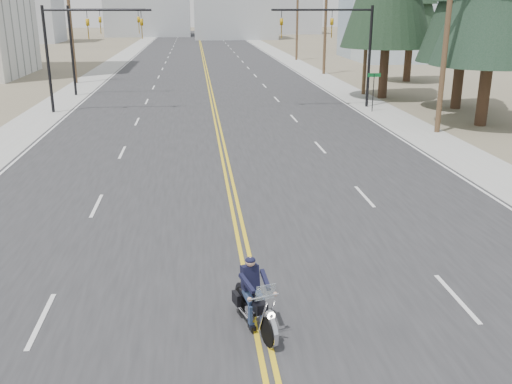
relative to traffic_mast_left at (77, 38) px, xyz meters
name	(u,v)px	position (x,y,z in m)	size (l,w,h in m)	color
road	(204,61)	(8.98, 38.00, -4.93)	(20.00, 200.00, 0.01)	#303033
sidewalk_left	(116,62)	(-2.52, 38.00, -4.93)	(3.00, 200.00, 0.01)	#A5A5A0
sidewalk_right	(289,60)	(20.48, 38.00, -4.93)	(3.00, 200.00, 0.01)	#A5A5A0
traffic_mast_left	(77,38)	(0.00, 0.00, 0.00)	(7.10, 0.26, 7.00)	black
traffic_mast_right	(342,36)	(17.95, 0.00, 0.00)	(7.10, 0.26, 7.00)	black
traffic_mast_far	(92,34)	(-0.33, 8.00, -0.06)	(6.10, 0.26, 7.00)	black
street_sign	(374,85)	(19.78, -2.00, -3.13)	(0.90, 0.06, 2.62)	black
utility_pole_b	(448,24)	(21.48, -9.00, 1.05)	(2.20, 0.30, 11.50)	brown
utility_pole_c	(367,22)	(21.48, 6.00, 0.79)	(2.20, 0.30, 11.00)	brown
utility_pole_d	(326,16)	(21.48, 21.00, 1.05)	(2.20, 0.30, 11.50)	brown
utility_pole_e	(297,16)	(21.48, 38.00, 0.79)	(2.20, 0.30, 11.00)	brown
utility_pole_left	(70,23)	(-3.52, 16.00, 0.54)	(2.20, 0.30, 10.50)	brown
haze_bldg_b	(234,6)	(16.98, 93.00, 2.06)	(18.00, 14.00, 14.00)	#ADB2B7
haze_bldg_e	(291,10)	(33.98, 118.00, 1.06)	(14.00, 14.00, 12.00)	#B7BCC6
motorcyclist	(255,296)	(8.86, -28.82, -4.12)	(0.90, 2.10, 1.64)	black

